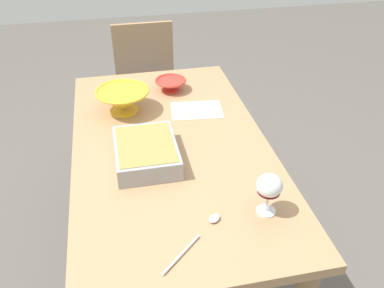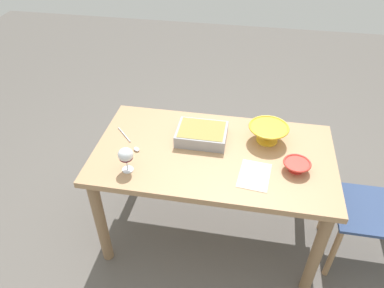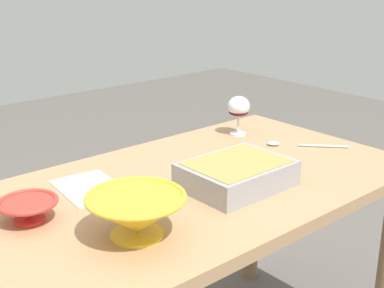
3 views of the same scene
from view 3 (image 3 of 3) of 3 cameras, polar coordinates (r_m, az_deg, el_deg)
dining_table at (r=1.62m, az=-0.27°, el=-7.62°), size 1.39×0.77×0.73m
wine_glass at (r=1.99m, az=4.99°, el=3.79°), size 0.08×0.08×0.15m
casserole_dish at (r=1.54m, az=4.77°, el=-3.07°), size 0.30×0.23×0.08m
mixing_bowl at (r=1.27m, az=-5.94°, el=-7.38°), size 0.24×0.24×0.11m
small_bowl at (r=1.40m, az=-17.01°, el=-6.59°), size 0.15×0.15×0.06m
serving_spoon at (r=1.92m, az=10.57°, el=-0.03°), size 0.21×0.22×0.01m
napkin at (r=1.57m, az=-10.83°, el=-4.59°), size 0.19×0.24×0.00m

